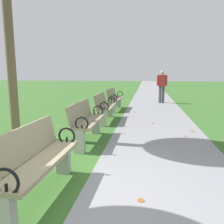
# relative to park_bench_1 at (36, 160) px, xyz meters

# --- Properties ---
(ground_plane) EXTENTS (80.00, 80.00, 0.00)m
(ground_plane) POSITION_rel_park_bench_1_xyz_m (0.50, -0.07, -0.49)
(ground_plane) COLOR #386628
(paved_walkway) EXTENTS (2.28, 44.00, 0.02)m
(paved_walkway) POSITION_rel_park_bench_1_xyz_m (1.64, 17.93, -0.48)
(paved_walkway) COLOR gray
(paved_walkway) RESTS_ON ground
(park_bench_1) EXTENTS (0.50, 1.61, 0.90)m
(park_bench_1) POSITION_rel_park_bench_1_xyz_m (0.00, 0.00, 0.00)
(park_bench_1) COLOR gray
(park_bench_1) RESTS_ON ground
(park_bench_2) EXTENTS (0.47, 1.60, 0.90)m
(park_bench_2) POSITION_rel_park_bench_1_xyz_m (-0.00, 2.38, 0.00)
(park_bench_2) COLOR gray
(park_bench_2) RESTS_ON ground
(park_bench_3) EXTENTS (0.50, 1.61, 0.90)m
(park_bench_3) POSITION_rel_park_bench_1_xyz_m (-0.00, 4.67, 0.00)
(park_bench_3) COLOR gray
(park_bench_3) RESTS_ON ground
(park_bench_4) EXTENTS (0.53, 1.62, 0.90)m
(park_bench_4) POSITION_rel_park_bench_1_xyz_m (0.00, 6.96, 0.00)
(park_bench_4) COLOR gray
(park_bench_4) RESTS_ON ground
(pedestrian_walking) EXTENTS (0.52, 0.27, 1.62)m
(pedestrian_walking) POSITION_rel_park_bench_1_xyz_m (2.07, 9.41, 0.44)
(pedestrian_walking) COLOR #4C4C56
(pedestrian_walking) RESTS_ON paved_walkway
(scattered_leaves) EXTENTS (4.43, 11.53, 0.02)m
(scattered_leaves) POSITION_rel_park_bench_1_xyz_m (0.36, 4.23, -0.47)
(scattered_leaves) COLOR gold
(scattered_leaves) RESTS_ON ground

